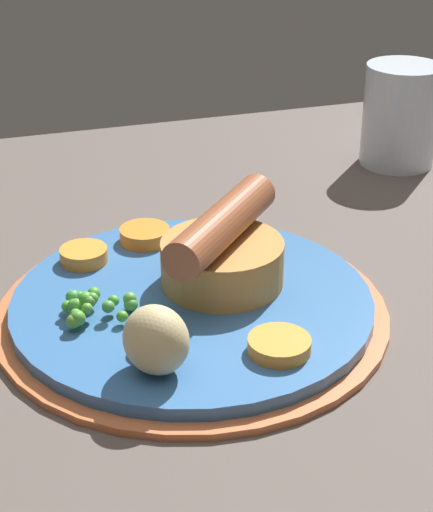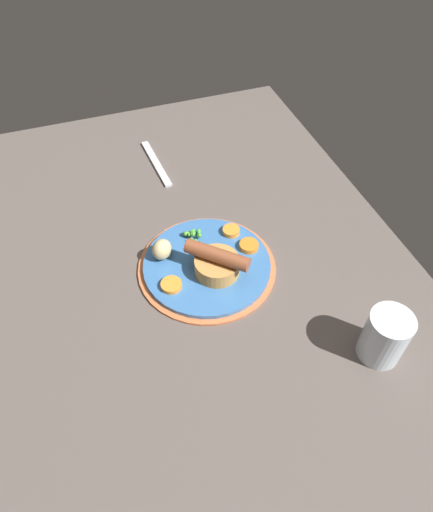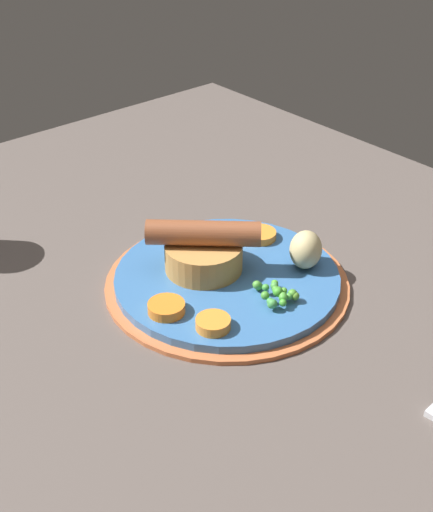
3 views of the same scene
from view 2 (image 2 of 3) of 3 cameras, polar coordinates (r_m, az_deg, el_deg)
dining_table at (r=89.98cm, az=-2.78°, el=-0.35°), size 110.00×80.00×3.00cm
dinner_plate at (r=85.99cm, az=-1.20°, el=-1.25°), size 26.03×26.03×1.40cm
sausage_pudding at (r=82.25cm, az=0.07°, el=-0.83°), size 10.12×10.57×5.76cm
pea_pile at (r=89.00cm, az=-2.92°, el=2.58°), size 4.76×3.76×1.80cm
potato_chunk_0 at (r=85.59cm, az=-6.90°, el=0.94°), size 5.18×5.29×4.16cm
carrot_slice_0 at (r=81.91cm, az=-5.68°, el=-3.62°), size 4.01×4.01×0.88cm
carrot_slice_1 at (r=90.37cm, az=1.83°, el=3.16°), size 4.62×4.62×1.04cm
carrot_slice_5 at (r=87.79cm, az=4.08°, el=1.30°), size 4.01×4.01×1.04cm
fork at (r=110.34cm, az=-7.56°, el=11.43°), size 18.07×2.96×0.60cm
drinking_glass at (r=76.74cm, az=20.30°, el=-9.43°), size 6.95×6.95×9.43cm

